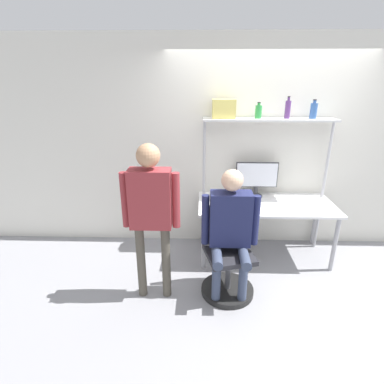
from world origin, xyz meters
name	(u,v)px	position (x,y,z in m)	size (l,w,h in m)	color
ground_plane	(267,273)	(0.00, 0.00, 0.00)	(12.00, 12.00, 0.00)	gray
wall_back	(263,147)	(0.00, 0.82, 1.35)	(8.00, 0.06, 2.70)	silver
desk	(265,208)	(0.00, 0.41, 0.66)	(1.66, 0.77, 0.73)	white
shelf_unit	(267,139)	(0.00, 0.63, 1.49)	(1.58, 0.30, 1.73)	silver
monitor	(257,177)	(-0.09, 0.65, 0.99)	(0.54, 0.18, 0.46)	#333338
laptop	(229,204)	(-0.47, 0.23, 0.79)	(0.29, 0.22, 0.21)	#BCBCC1
cell_phone	(250,208)	(-0.22, 0.24, 0.74)	(0.07, 0.15, 0.01)	#264C8C
office_chair	(227,267)	(-0.52, -0.33, 0.30)	(0.56, 0.56, 0.95)	black
person_seated	(231,225)	(-0.51, -0.37, 0.82)	(0.58, 0.47, 1.37)	#38425B
person_standing	(151,205)	(-1.29, -0.42, 1.04)	(0.56, 0.22, 1.63)	#4C473D
bottle_purple	(288,109)	(0.21, 0.63, 1.84)	(0.07, 0.07, 0.25)	#593372
bottle_blue	(314,110)	(0.51, 0.63, 1.83)	(0.08, 0.08, 0.22)	#335999
bottle_green	(258,112)	(-0.13, 0.63, 1.81)	(0.08, 0.08, 0.19)	#2D8C3F
storage_box	(224,109)	(-0.54, 0.63, 1.84)	(0.27, 0.19, 0.22)	#DBCC66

